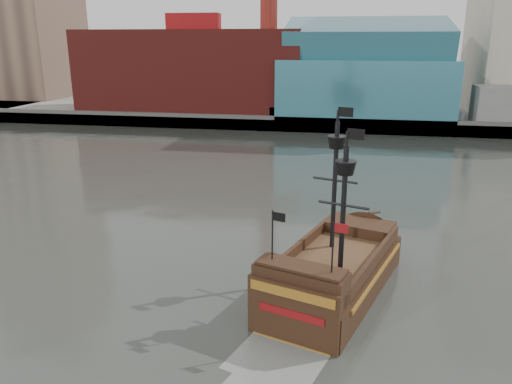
# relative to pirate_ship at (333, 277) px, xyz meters

# --- Properties ---
(ground) EXTENTS (400.00, 400.00, 0.00)m
(ground) POSITION_rel_pirate_ship_xyz_m (-7.10, -5.65, -1.11)
(ground) COLOR #252723
(ground) RESTS_ON ground
(promenade_far) EXTENTS (220.00, 60.00, 2.00)m
(promenade_far) POSITION_rel_pirate_ship_xyz_m (-7.10, 86.35, -0.11)
(promenade_far) COLOR slate
(promenade_far) RESTS_ON ground
(seawall) EXTENTS (220.00, 1.00, 2.60)m
(seawall) POSITION_rel_pirate_ship_xyz_m (-7.10, 56.85, 0.19)
(seawall) COLOR #4C4C49
(seawall) RESTS_ON ground
(pirate_ship) EXTENTS (9.71, 17.07, 12.25)m
(pirate_ship) POSITION_rel_pirate_ship_xyz_m (0.00, 0.00, 0.00)
(pirate_ship) COLOR black
(pirate_ship) RESTS_ON ground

